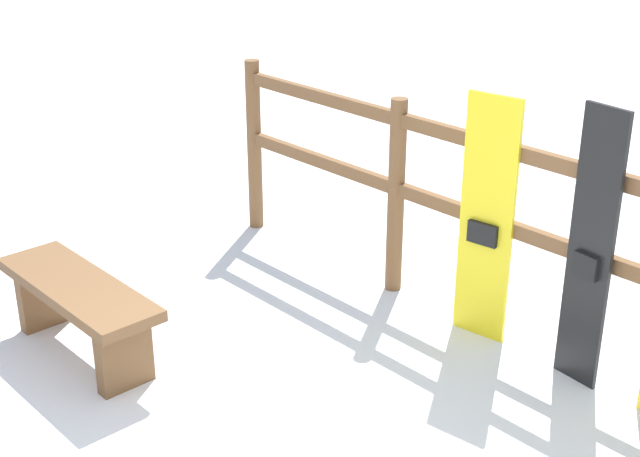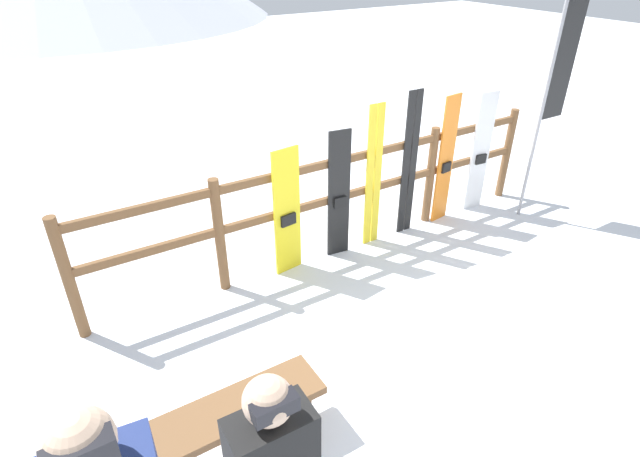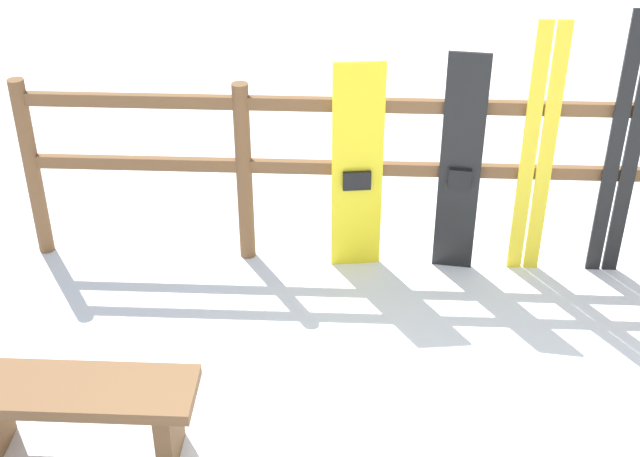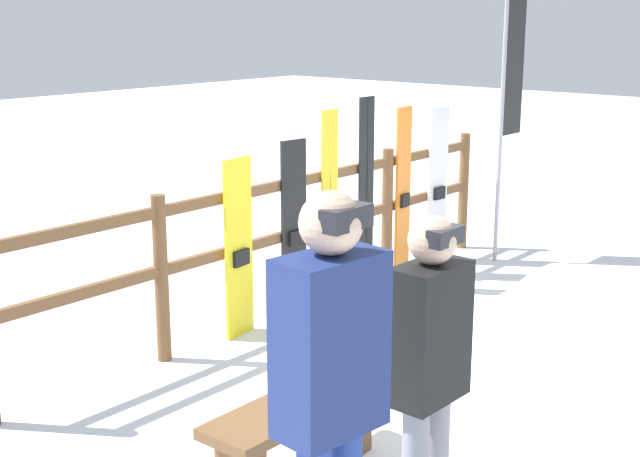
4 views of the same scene
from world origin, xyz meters
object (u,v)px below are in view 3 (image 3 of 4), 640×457
Objects in this scene: bench at (77,404)px; snowboard_yellow at (357,169)px; ski_pair_black at (624,150)px; snowboard_black_stripe at (460,167)px; ski_pair_yellow at (538,153)px.

snowboard_yellow reaches higher than bench.
bench is 3.39m from ski_pair_black.
ski_pair_yellow is at bearing 0.44° from snowboard_black_stripe.
ski_pair_yellow is 0.96× the size of ski_pair_black.
ski_pair_black is (1.57, 0.00, 0.17)m from snowboard_yellow.
snowboard_black_stripe is (0.62, 0.00, 0.03)m from snowboard_yellow.
ski_pair_yellow reaches higher than snowboard_yellow.
bench is 0.83× the size of snowboard_yellow.
bench is at bearing -137.93° from snowboard_black_stripe.
snowboard_black_stripe reaches higher than snowboard_yellow.
bench is 0.67× the size of ski_pair_black.
snowboard_black_stripe is at bearing 0.01° from snowboard_yellow.
bench is at bearing -148.87° from ski_pair_black.
ski_pair_yellow is at bearing 180.00° from ski_pair_black.
snowboard_black_stripe is at bearing 42.07° from bench.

